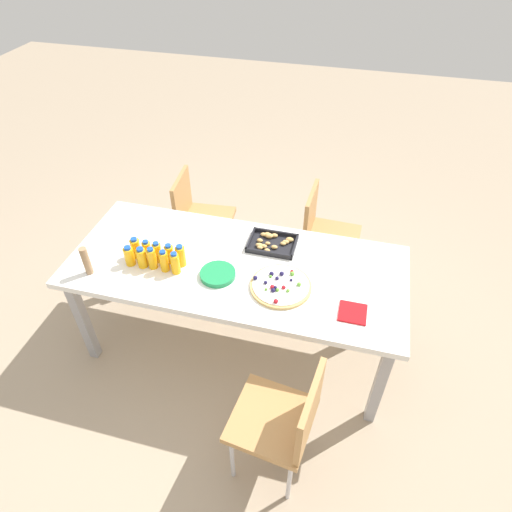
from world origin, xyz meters
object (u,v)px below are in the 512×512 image
juice_bottle_6 (147,250)px  juice_bottle_7 (157,252)px  juice_bottle_0 (129,256)px  juice_bottle_3 (164,261)px  snack_tray (272,243)px  cardboard_tube (86,261)px  chair_near_right (285,419)px  juice_bottle_2 (152,258)px  juice_bottle_1 (142,258)px  plate_stack (218,274)px  chair_far_right (324,231)px  juice_bottle_5 (136,248)px  juice_bottle_9 (181,256)px  juice_bottle_4 (175,263)px  fruit_pizza (280,286)px  napkin_stack (353,313)px  chair_far_left (198,215)px  juice_bottle_8 (169,254)px  party_table (236,272)px

juice_bottle_6 → juice_bottle_7: size_ratio=0.97×
juice_bottle_0 → juice_bottle_7: 0.17m
juice_bottle_3 → snack_tray: 0.69m
juice_bottle_0 → cardboard_tube: 0.24m
chair_near_right → juice_bottle_2: (-0.95, 0.62, 0.33)m
juice_bottle_6 → juice_bottle_0: bearing=-137.0°
juice_bottle_1 → plate_stack: (0.46, 0.03, -0.05)m
juice_bottle_1 → chair_far_right: bearing=43.5°
chair_far_right → juice_bottle_5: bearing=-48.7°
juice_bottle_9 → juice_bottle_4: bearing=-94.6°
fruit_pizza → snack_tray: 0.38m
juice_bottle_2 → juice_bottle_3: (0.08, -0.00, -0.00)m
juice_bottle_5 → cardboard_tube: bearing=-134.4°
juice_bottle_6 → juice_bottle_7: juice_bottle_7 is taller
chair_far_right → juice_bottle_4: 1.27m
chair_near_right → juice_bottle_3: juice_bottle_3 is taller
chair_near_right → juice_bottle_2: bearing=63.8°
juice_bottle_3 → plate_stack: bearing=4.8°
chair_near_right → napkin_stack: chair_near_right is taller
chair_near_right → juice_bottle_0: size_ratio=6.21×
juice_bottle_7 → fruit_pizza: 0.78m
napkin_stack → juice_bottle_9: bearing=172.6°
juice_bottle_4 → juice_bottle_6: bearing=160.9°
juice_bottle_9 → chair_far_left: bearing=105.2°
juice_bottle_4 → juice_bottle_6: (-0.21, 0.07, -0.01)m
chair_far_right → juice_bottle_3: bearing=-39.8°
chair_far_left → snack_tray: size_ratio=2.76×
juice_bottle_4 → juice_bottle_5: bearing=165.3°
juice_bottle_0 → juice_bottle_5: juice_bottle_5 is taller
snack_tray → napkin_stack: size_ratio=2.00×
chair_near_right → juice_bottle_8: (-0.87, 0.69, 0.32)m
juice_bottle_4 → plate_stack: bearing=6.7°
chair_near_right → chair_far_right: bearing=7.8°
chair_near_right → snack_tray: chair_near_right is taller
juice_bottle_6 → plate_stack: juice_bottle_6 is taller
chair_far_right → plate_stack: (-0.53, -0.91, 0.27)m
chair_far_right → chair_far_left: size_ratio=1.00×
juice_bottle_0 → plate_stack: (0.55, 0.03, -0.05)m
juice_bottle_2 → juice_bottle_4: juice_bottle_4 is taller
juice_bottle_0 → plate_stack: bearing=3.2°
juice_bottle_7 → plate_stack: bearing=-6.0°
juice_bottle_0 → plate_stack: juice_bottle_0 is taller
juice_bottle_1 → juice_bottle_9: 0.23m
juice_bottle_9 → napkin_stack: bearing=-7.4°
plate_stack → napkin_stack: size_ratio=1.40×
chair_near_right → fruit_pizza: 0.72m
juice_bottle_1 → napkin_stack: (1.26, -0.07, -0.06)m
party_table → snack_tray: (0.17, 0.24, 0.08)m
chair_far_right → fruit_pizza: size_ratio=2.34×
juice_bottle_9 → napkin_stack: juice_bottle_9 is taller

